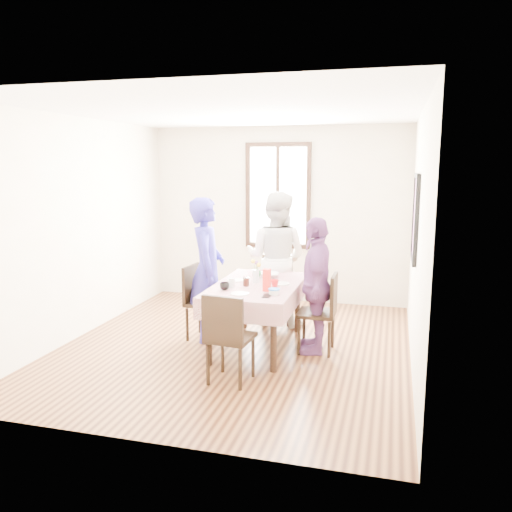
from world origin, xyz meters
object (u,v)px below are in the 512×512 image
dining_table (257,316)px  chair_left (206,303)px  chair_right (317,313)px  person_far (276,258)px  person_right (316,285)px  person_left (206,269)px  chair_far (276,290)px  chair_near (231,337)px

dining_table → chair_left: (-0.69, 0.14, 0.08)m
chair_right → person_far: person_far is taller
person_right → person_left: bearing=-101.4°
dining_table → chair_right: 0.70m
person_right → chair_far: bearing=-152.5°
chair_near → person_right: person_right is taller
chair_far → person_left: bearing=43.1°
chair_left → chair_near: (0.69, -1.15, 0.00)m
chair_right → chair_far: same height
chair_far → person_far: (0.00, -0.02, 0.43)m
chair_left → person_left: bearing=95.3°
person_far → chair_left: bearing=59.4°
chair_near → person_far: size_ratio=0.51×
chair_far → person_far: bearing=80.8°
chair_near → person_far: person_far is taller
chair_left → person_far: person_far is taller
chair_far → person_far: size_ratio=0.51×
chair_far → person_far: person_far is taller
person_left → person_far: size_ratio=0.98×
dining_table → person_far: size_ratio=0.82×
person_far → chair_near: bearing=98.4°
person_left → person_right: person_left is taller
chair_far → chair_near: same height
chair_right → person_right: size_ratio=0.59×
person_right → chair_left: bearing=-101.3°
chair_near → person_left: bearing=126.2°
chair_near → person_left: (-0.67, 1.15, 0.42)m
chair_right → chair_far: bearing=35.5°
chair_right → person_far: 1.25m
chair_right → person_far: (-0.69, 0.94, 0.43)m
dining_table → person_right: (0.67, 0.05, 0.40)m
chair_near → person_left: person_left is taller
chair_right → chair_far: size_ratio=1.00×
dining_table → chair_far: 1.01m
chair_near → chair_left: bearing=126.8°
chair_left → person_right: size_ratio=0.59×
chair_far → person_left: (-0.67, -0.87, 0.42)m
dining_table → chair_right: (0.69, 0.05, 0.08)m
chair_right → person_left: (-1.37, 0.09, 0.42)m
chair_far → person_left: person_left is taller
person_far → person_right: 1.17m
person_far → person_right: person_far is taller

